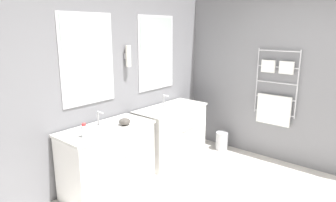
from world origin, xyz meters
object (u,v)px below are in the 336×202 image
Objects in this scene: amenity_bowl at (125,122)px; waste_bin at (222,141)px; vanity_left at (110,159)px; vanity_right at (173,133)px; toiletry_bottle at (84,131)px.

waste_bin is at bearing -10.24° from amenity_bowl.
vanity_left is 3.87× the size of waste_bin.
vanity_right reaches higher than waste_bin.
amenity_bowl reaches higher than vanity_right.
waste_bin is (2.39, -0.35, -0.74)m from toiletry_bottle.
amenity_bowl is 0.48× the size of waste_bin.
toiletry_bottle is at bearing 178.38° from amenity_bowl.
toiletry_bottle reaches higher than amenity_bowl.
vanity_right is at bearing 153.42° from waste_bin.
toiletry_bottle reaches higher than waste_bin.
amenity_bowl reaches higher than vanity_left.
vanity_right is at bearing 4.01° from amenity_bowl.
vanity_right is 0.93m from waste_bin.
toiletry_bottle is (-1.59, -0.06, 0.48)m from vanity_right.
waste_bin is at bearing -26.58° from vanity_right.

